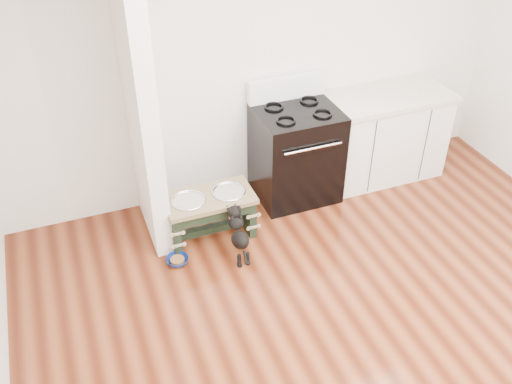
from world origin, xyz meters
name	(u,v)px	position (x,y,z in m)	size (l,w,h in m)	color
ground	(386,366)	(0.00, 0.00, 0.00)	(5.00, 5.00, 0.00)	#43190C
room_shell	(425,178)	(0.00, 0.00, 1.62)	(5.00, 5.00, 5.00)	silver
partition_wall	(139,96)	(-1.18, 2.10, 1.35)	(0.15, 0.80, 2.70)	silver
oven_range	(296,152)	(0.25, 2.16, 0.48)	(0.76, 0.69, 1.14)	black
cabinet_run	(383,135)	(1.23, 2.18, 0.45)	(1.24, 0.64, 0.91)	silver
dog_feeder	(210,208)	(-0.73, 1.82, 0.31)	(0.79, 0.42, 0.45)	black
puppy	(238,233)	(-0.59, 1.46, 0.26)	(0.14, 0.40, 0.48)	black
floor_bowl	(177,260)	(-1.11, 1.57, 0.03)	(0.21, 0.21, 0.06)	navy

